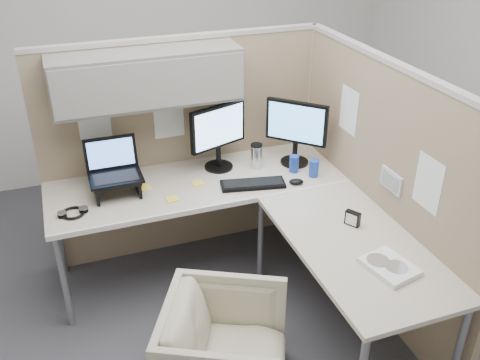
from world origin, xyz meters
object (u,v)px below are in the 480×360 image
object	(u,v)px
desk	(250,211)
keyboard	(253,184)
monitor_left	(218,132)
office_chair	(225,346)

from	to	relation	value
desk	keyboard	bearing A→B (deg)	65.50
desk	monitor_left	bearing A→B (deg)	93.12
keyboard	monitor_left	bearing A→B (deg)	123.39
monitor_left	keyboard	size ratio (longest dim) A/B	1.09
office_chair	monitor_left	world-z (taller)	monitor_left
monitor_left	office_chair	bearing A→B (deg)	-126.39
office_chair	keyboard	xyz separation A→B (m)	(0.50, 0.91, 0.42)
desk	monitor_left	distance (m)	0.64
office_chair	keyboard	bearing A→B (deg)	-1.87
desk	monitor_left	size ratio (longest dim) A/B	4.29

